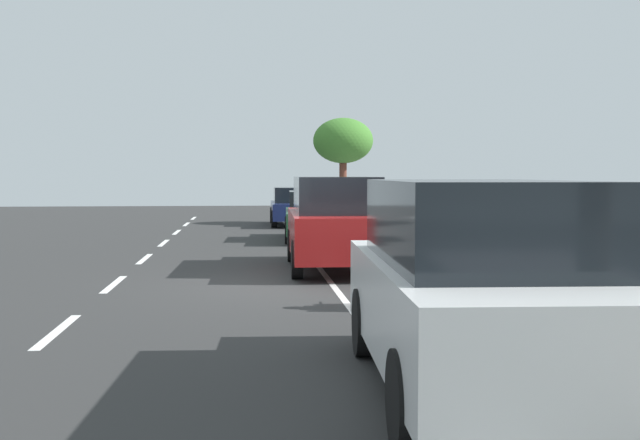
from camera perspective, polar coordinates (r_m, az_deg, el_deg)
The scene contains 13 objects.
ground at distance 14.11m, azimuth -2.25°, elevation -4.85°, with size 69.98×69.98×0.00m, color #2F2F2F.
sidewalk at distance 14.89m, azimuth 13.52°, elevation -4.23°, with size 3.46×43.74×0.14m, color #9F929A.
curb_edge at distance 14.40m, azimuth 6.68°, elevation -4.41°, with size 0.16×43.74×0.14m, color gray.
lane_stripe_centre at distance 14.53m, azimuth -15.37°, elevation -4.71°, with size 0.14×44.20×0.01m.
lane_stripe_bike_edge at distance 14.18m, azimuth 0.85°, elevation -4.79°, with size 0.12×43.74×0.01m, color white.
parked_suv_white_nearest at distance 7.17m, azimuth 11.64°, elevation -4.77°, with size 2.15×4.79×1.99m.
parked_suv_red_second at distance 16.17m, azimuth 1.14°, elevation -0.13°, with size 2.07×4.75×1.99m.
parked_sedan_green_mid at distance 23.37m, azimuth -0.43°, elevation 0.32°, with size 2.01×4.48×1.52m.
parked_sedan_dark_blue_far at distance 30.13m, azimuth -2.02°, elevation 1.03°, with size 1.89×4.42×1.52m.
bicycle_at_curb at distance 11.92m, azimuth 6.98°, elevation -4.60°, with size 1.74×0.46×0.76m.
cyclist_with_backpack at distance 11.46m, azimuth 8.60°, elevation -1.69°, with size 0.49×0.60×1.68m.
street_tree_mid_block at distance 31.05m, azimuth 1.76°, elevation 5.96°, with size 2.47×2.47×4.21m.
pedestrian_on_phone at distance 27.01m, azimuth 5.64°, elevation 1.36°, with size 0.35×0.58×1.61m.
Camera 1 is at (-0.80, -13.94, 2.05)m, focal length 42.18 mm.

